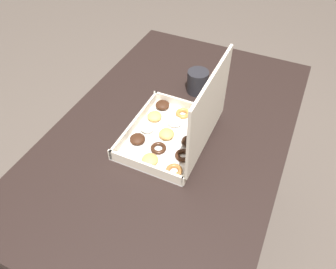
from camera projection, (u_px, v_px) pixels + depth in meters
ground_plane at (171, 239)px, 1.62m from camera, size 8.00×8.00×0.00m
dining_table at (172, 153)px, 1.16m from camera, size 1.15×0.73×0.77m
donut_box at (178, 128)px, 1.00m from camera, size 0.31×0.25×0.29m
coffee_mug at (197, 81)px, 1.19m from camera, size 0.08×0.08×0.09m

